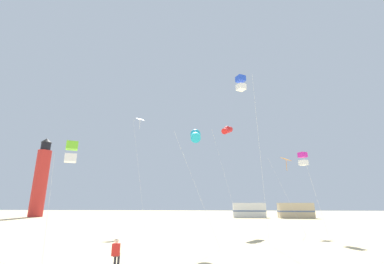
{
  "coord_description": "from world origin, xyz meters",
  "views": [
    {
      "loc": [
        2.78,
        -6.18,
        2.7
      ],
      "look_at": [
        1.58,
        8.44,
        6.78
      ],
      "focal_mm": 24.06,
      "sensor_mm": 36.0,
      "label": 1
    }
  ],
  "objects_px": {
    "kite_diamond_white": "(140,124)",
    "kite_box_lime": "(71,152)",
    "kite_box_blue": "(241,83)",
    "lighthouse_distant": "(41,179)",
    "kite_tube_scarlet": "(227,130)",
    "rv_van_tan": "(296,211)",
    "kite_diamond_orange": "(286,162)",
    "kite_box_magenta": "(303,159)",
    "kite_flyer_standing": "(116,251)",
    "rv_van_white": "(249,210)",
    "kite_tube_cyan": "(195,136)"
  },
  "relations": [
    {
      "from": "kite_diamond_white",
      "to": "kite_box_lime",
      "type": "bearing_deg",
      "value": -86.01
    },
    {
      "from": "kite_box_blue",
      "to": "lighthouse_distant",
      "type": "relative_size",
      "value": 0.73
    },
    {
      "from": "kite_tube_scarlet",
      "to": "rv_van_tan",
      "type": "height_order",
      "value": "kite_tube_scarlet"
    },
    {
      "from": "kite_diamond_orange",
      "to": "kite_box_magenta",
      "type": "xyz_separation_m",
      "value": [
        0.51,
        -3.58,
        -0.32
      ]
    },
    {
      "from": "kite_box_blue",
      "to": "kite_flyer_standing",
      "type": "bearing_deg",
      "value": -138.86
    },
    {
      "from": "lighthouse_distant",
      "to": "rv_van_white",
      "type": "bearing_deg",
      "value": 2.02
    },
    {
      "from": "kite_box_blue",
      "to": "kite_box_lime",
      "type": "distance_m",
      "value": 12.81
    },
    {
      "from": "kite_diamond_orange",
      "to": "rv_van_tan",
      "type": "bearing_deg",
      "value": 72.66
    },
    {
      "from": "kite_tube_cyan",
      "to": "rv_van_tan",
      "type": "bearing_deg",
      "value": 64.12
    },
    {
      "from": "kite_box_magenta",
      "to": "kite_tube_cyan",
      "type": "bearing_deg",
      "value": -150.96
    },
    {
      "from": "kite_flyer_standing",
      "to": "kite_box_lime",
      "type": "distance_m",
      "value": 5.94
    },
    {
      "from": "kite_box_magenta",
      "to": "rv_van_white",
      "type": "distance_m",
      "value": 31.73
    },
    {
      "from": "kite_tube_scarlet",
      "to": "kite_box_lime",
      "type": "bearing_deg",
      "value": -120.71
    },
    {
      "from": "kite_box_magenta",
      "to": "kite_box_lime",
      "type": "bearing_deg",
      "value": -147.75
    },
    {
      "from": "kite_flyer_standing",
      "to": "kite_box_magenta",
      "type": "bearing_deg",
      "value": -146.5
    },
    {
      "from": "kite_box_magenta",
      "to": "rv_van_tan",
      "type": "xyz_separation_m",
      "value": [
        7.62,
        29.6,
        -5.12
      ]
    },
    {
      "from": "kite_tube_cyan",
      "to": "kite_diamond_orange",
      "type": "xyz_separation_m",
      "value": [
        8.72,
        8.7,
        -0.65
      ]
    },
    {
      "from": "kite_box_lime",
      "to": "rv_van_white",
      "type": "height_order",
      "value": "kite_box_lime"
    },
    {
      "from": "kite_diamond_orange",
      "to": "kite_diamond_white",
      "type": "height_order",
      "value": "kite_diamond_white"
    },
    {
      "from": "kite_diamond_orange",
      "to": "kite_box_lime",
      "type": "bearing_deg",
      "value": -138.46
    },
    {
      "from": "kite_box_blue",
      "to": "rv_van_tan",
      "type": "relative_size",
      "value": 1.88
    },
    {
      "from": "kite_box_blue",
      "to": "rv_van_white",
      "type": "distance_m",
      "value": 38.03
    },
    {
      "from": "rv_van_white",
      "to": "kite_box_blue",
      "type": "bearing_deg",
      "value": -95.85
    },
    {
      "from": "kite_box_lime",
      "to": "kite_tube_scarlet",
      "type": "bearing_deg",
      "value": 59.29
    },
    {
      "from": "rv_van_white",
      "to": "kite_flyer_standing",
      "type": "bearing_deg",
      "value": -103.66
    },
    {
      "from": "kite_tube_cyan",
      "to": "kite_box_lime",
      "type": "xyz_separation_m",
      "value": [
        -6.56,
        -4.84,
        -2.05
      ]
    },
    {
      "from": "kite_box_blue",
      "to": "lighthouse_distant",
      "type": "bearing_deg",
      "value": 138.51
    },
    {
      "from": "kite_diamond_white",
      "to": "rv_van_white",
      "type": "distance_m",
      "value": 31.38
    },
    {
      "from": "kite_box_lime",
      "to": "lighthouse_distant",
      "type": "bearing_deg",
      "value": 126.36
    },
    {
      "from": "kite_flyer_standing",
      "to": "lighthouse_distant",
      "type": "xyz_separation_m",
      "value": [
        -32.54,
        40.68,
        7.22
      ]
    },
    {
      "from": "kite_box_lime",
      "to": "rv_van_tan",
      "type": "distance_m",
      "value": 46.14
    },
    {
      "from": "kite_box_magenta",
      "to": "lighthouse_distant",
      "type": "xyz_separation_m",
      "value": [
        -45.01,
        29.74,
        1.33
      ]
    },
    {
      "from": "kite_diamond_white",
      "to": "kite_box_lime",
      "type": "relative_size",
      "value": 2.17
    },
    {
      "from": "kite_box_magenta",
      "to": "kite_tube_scarlet",
      "type": "xyz_separation_m",
      "value": [
        -6.21,
        6.16,
        4.58
      ]
    },
    {
      "from": "kite_box_blue",
      "to": "rv_van_tan",
      "type": "bearing_deg",
      "value": 68.96
    },
    {
      "from": "kite_tube_cyan",
      "to": "lighthouse_distant",
      "type": "bearing_deg",
      "value": 135.75
    },
    {
      "from": "kite_flyer_standing",
      "to": "kite_box_blue",
      "type": "xyz_separation_m",
      "value": [
        6.77,
        5.91,
        11.0
      ]
    },
    {
      "from": "kite_tube_cyan",
      "to": "kite_diamond_white",
      "type": "xyz_separation_m",
      "value": [
        -7.72,
        11.67,
        4.73
      ]
    },
    {
      "from": "kite_box_lime",
      "to": "lighthouse_distant",
      "type": "xyz_separation_m",
      "value": [
        -29.23,
        39.7,
        2.39
      ]
    },
    {
      "from": "kite_tube_cyan",
      "to": "kite_box_magenta",
      "type": "bearing_deg",
      "value": 29.04
    },
    {
      "from": "kite_box_blue",
      "to": "kite_box_lime",
      "type": "bearing_deg",
      "value": -153.97
    },
    {
      "from": "kite_box_blue",
      "to": "kite_box_magenta",
      "type": "distance_m",
      "value": 9.16
    },
    {
      "from": "kite_diamond_orange",
      "to": "kite_tube_scarlet",
      "type": "xyz_separation_m",
      "value": [
        -5.7,
        2.58,
        4.25
      ]
    },
    {
      "from": "kite_diamond_orange",
      "to": "rv_van_tan",
      "type": "distance_m",
      "value": 27.8
    },
    {
      "from": "kite_flyer_standing",
      "to": "rv_van_tan",
      "type": "bearing_deg",
      "value": -124.14
    },
    {
      "from": "kite_flyer_standing",
      "to": "kite_diamond_orange",
      "type": "xyz_separation_m",
      "value": [
        11.96,
        14.52,
        6.22
      ]
    },
    {
      "from": "kite_tube_cyan",
      "to": "kite_box_magenta",
      "type": "distance_m",
      "value": 10.59
    },
    {
      "from": "kite_box_blue",
      "to": "kite_tube_scarlet",
      "type": "relative_size",
      "value": 1.04
    },
    {
      "from": "kite_diamond_white",
      "to": "rv_van_tan",
      "type": "height_order",
      "value": "kite_diamond_white"
    },
    {
      "from": "kite_diamond_white",
      "to": "kite_flyer_standing",
      "type": "bearing_deg",
      "value": -75.67
    }
  ]
}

